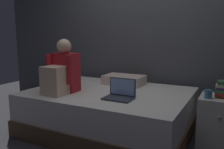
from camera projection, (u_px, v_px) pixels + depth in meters
The scene contains 8 objects.
ground_plane at pixel (113, 143), 2.80m from camera, with size 8.00×8.00×0.00m, color #2D2D33.
wall_back at pixel (149, 27), 3.63m from camera, with size 5.60×0.10×2.70m, color #4C4F54.
bed at pixel (110, 111), 3.11m from camera, with size 2.00×1.50×0.54m.
nightstand at pixel (220, 123), 2.63m from camera, with size 0.44×0.46×0.58m.
person_sitting at pixel (62, 72), 2.94m from camera, with size 0.39×0.44×0.65m.
laptop at pixel (120, 94), 2.69m from camera, with size 0.32×0.23×0.22m.
pillow at pixel (124, 80), 3.45m from camera, with size 0.56×0.36×0.13m, color beige.
mug at pixel (208, 94), 2.53m from camera, with size 0.08×0.08×0.09m, color teal.
Camera 1 is at (1.21, -2.34, 1.25)m, focal length 38.71 mm.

